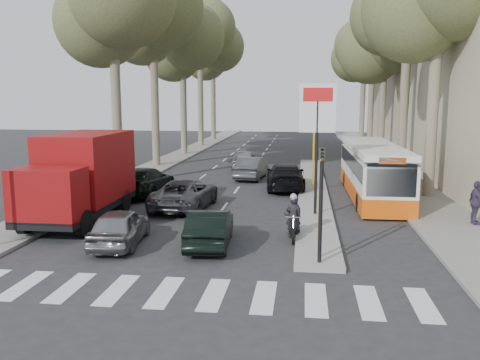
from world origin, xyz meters
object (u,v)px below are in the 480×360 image
(dark_hatchback, at_px, (210,228))
(red_truck, at_px, (81,175))
(motorcycle, at_px, (293,217))
(city_bus, at_px, (373,169))
(silver_hatchback, at_px, (120,227))

(dark_hatchback, distance_m, red_truck, 6.70)
(red_truck, bearing_deg, motorcycle, -10.20)
(city_bus, height_order, motorcycle, city_bus)
(dark_hatchback, relative_size, red_truck, 0.57)
(red_truck, bearing_deg, dark_hatchback, -26.76)
(red_truck, bearing_deg, silver_hatchback, -49.35)
(city_bus, xyz_separation_m, motorcycle, (-3.81, -8.00, -0.69))
(red_truck, relative_size, motorcycle, 3.45)
(silver_hatchback, height_order, dark_hatchback, silver_hatchback)
(dark_hatchback, distance_m, motorcycle, 3.14)
(silver_hatchback, xyz_separation_m, dark_hatchback, (3.09, 0.29, -0.01))
(red_truck, distance_m, city_bus, 14.08)
(city_bus, bearing_deg, dark_hatchback, -125.84)
(city_bus, bearing_deg, silver_hatchback, -135.76)
(silver_hatchback, xyz_separation_m, motorcycle, (5.89, 1.71, 0.11))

